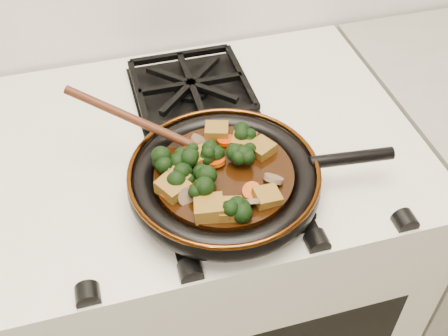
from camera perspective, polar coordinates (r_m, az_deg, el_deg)
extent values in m
cube|color=silver|center=(1.38, -1.19, -10.85)|extent=(0.76, 0.60, 0.90)
cylinder|color=black|center=(0.91, 0.00, -1.63)|extent=(0.28, 0.28, 0.01)
torus|color=black|center=(0.90, 0.00, -1.24)|extent=(0.31, 0.31, 0.04)
torus|color=#442109|center=(0.89, 0.00, -0.32)|extent=(0.31, 0.31, 0.01)
cylinder|color=black|center=(0.94, 12.83, 1.01)|extent=(0.14, 0.04, 0.02)
cylinder|color=black|center=(0.90, 0.00, -0.94)|extent=(0.22, 0.22, 0.02)
cube|color=brown|center=(0.92, 3.84, 1.96)|extent=(0.05, 0.05, 0.02)
cube|color=brown|center=(0.91, -2.20, 1.22)|extent=(0.05, 0.04, 0.03)
cube|color=brown|center=(0.95, -0.75, 3.73)|extent=(0.05, 0.05, 0.02)
cube|color=brown|center=(0.83, -1.53, -4.10)|extent=(0.05, 0.05, 0.03)
cube|color=brown|center=(0.85, 4.39, -2.97)|extent=(0.04, 0.04, 0.02)
cube|color=brown|center=(0.93, 2.04, 2.67)|extent=(0.05, 0.05, 0.02)
cube|color=brown|center=(0.87, -5.01, -1.41)|extent=(0.05, 0.05, 0.03)
cube|color=brown|center=(0.83, 0.65, -4.27)|extent=(0.04, 0.04, 0.02)
cube|color=brown|center=(0.86, -5.21, -2.02)|extent=(0.06, 0.06, 0.02)
cylinder|color=#B13404|center=(0.86, 2.85, -2.32)|extent=(0.03, 0.03, 0.02)
cylinder|color=#B13404|center=(0.86, -5.50, -2.39)|extent=(0.03, 0.03, 0.01)
cylinder|color=#B13404|center=(0.90, -0.77, 0.63)|extent=(0.03, 0.03, 0.02)
cylinder|color=#B13404|center=(0.87, -2.99, -1.46)|extent=(0.03, 0.03, 0.02)
cylinder|color=#B13404|center=(0.94, 0.19, 2.83)|extent=(0.03, 0.03, 0.01)
cylinder|color=#B13404|center=(0.88, -2.16, -0.92)|extent=(0.03, 0.03, 0.02)
cylinder|color=brown|center=(0.84, 2.88, -3.47)|extent=(0.03, 0.03, 0.03)
cylinder|color=brown|center=(0.85, -3.79, -2.91)|extent=(0.04, 0.03, 0.03)
cylinder|color=brown|center=(0.88, 5.06, -1.10)|extent=(0.04, 0.04, 0.02)
cylinder|color=brown|center=(0.94, -2.39, 2.86)|extent=(0.04, 0.04, 0.03)
cylinder|color=brown|center=(0.89, -5.14, -0.18)|extent=(0.03, 0.04, 0.03)
ellipsoid|color=#451F0E|center=(0.93, -2.68, 2.09)|extent=(0.07, 0.06, 0.02)
cylinder|color=#451F0E|center=(0.94, -9.33, 4.98)|extent=(0.02, 0.02, 0.24)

